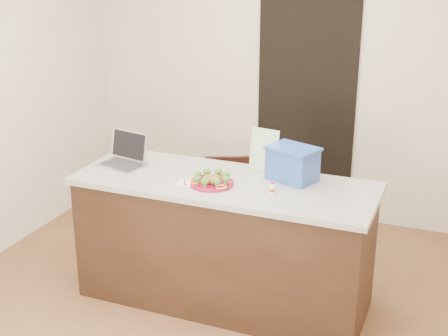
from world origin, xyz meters
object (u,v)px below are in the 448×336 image
at_px(island, 224,242).
at_px(laptop, 125,155).
at_px(plate, 212,183).
at_px(napkin, 189,183).
at_px(chair, 224,202).
at_px(blue_box, 293,163).
at_px(yogurt_bottle, 272,189).

distance_m(island, laptop, 0.95).
height_order(plate, napkin, plate).
height_order(plate, chair, plate).
bearing_deg(blue_box, chair, 166.17).
distance_m(plate, yogurt_bottle, 0.42).
relative_size(plate, chair, 0.36).
xyz_separation_m(yogurt_bottle, laptop, (-1.17, 0.15, 0.03)).
xyz_separation_m(yogurt_bottle, blue_box, (0.05, 0.28, 0.09)).
xyz_separation_m(laptop, chair, (0.53, 0.59, -0.51)).
relative_size(yogurt_bottle, blue_box, 0.20).
bearing_deg(chair, island, -91.34).
bearing_deg(laptop, napkin, -5.29).
relative_size(island, yogurt_bottle, 27.26).
bearing_deg(laptop, blue_box, 18.21).
distance_m(plate, blue_box, 0.56).
xyz_separation_m(island, yogurt_bottle, (0.37, -0.09, 0.49)).
bearing_deg(island, yogurt_bottle, -14.06).
bearing_deg(napkin, blue_box, 26.93).
height_order(laptop, blue_box, same).
relative_size(laptop, blue_box, 0.96).
distance_m(napkin, blue_box, 0.71).
height_order(island, blue_box, blue_box).
relative_size(napkin, chair, 0.16).
distance_m(napkin, yogurt_bottle, 0.58).
bearing_deg(chair, plate, -97.35).
relative_size(island, plate, 6.97).
bearing_deg(napkin, yogurt_bottle, 3.55).
xyz_separation_m(napkin, blue_box, (0.62, 0.32, 0.12)).
xyz_separation_m(plate, napkin, (-0.16, -0.03, -0.01)).
bearing_deg(yogurt_bottle, plate, -179.36).
distance_m(island, yogurt_bottle, 0.62).
bearing_deg(plate, yogurt_bottle, 0.64).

